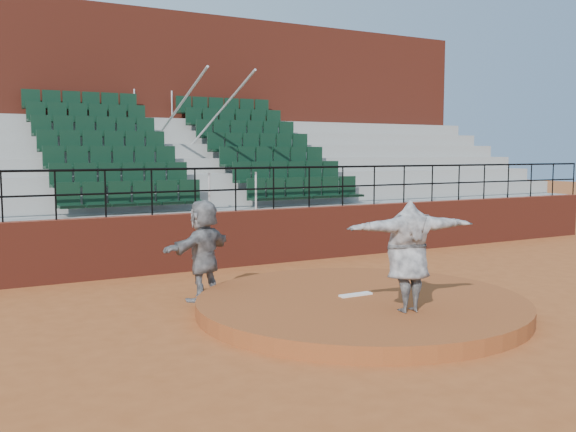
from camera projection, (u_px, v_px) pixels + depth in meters
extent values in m
plane|color=#A15024|center=(361.00, 312.00, 10.75)|extent=(90.00, 90.00, 0.00)
cylinder|color=brown|center=(361.00, 305.00, 10.73)|extent=(5.50, 5.50, 0.25)
cube|color=white|center=(356.00, 295.00, 10.85)|extent=(0.60, 0.15, 0.03)
cube|color=maroon|center=(236.00, 239.00, 15.02)|extent=(24.00, 0.30, 1.30)
cylinder|color=black|center=(235.00, 168.00, 14.86)|extent=(24.00, 0.05, 0.05)
cylinder|color=black|center=(236.00, 190.00, 14.91)|extent=(24.00, 0.04, 0.04)
cylinder|color=black|center=(2.00, 197.00, 12.48)|extent=(0.04, 0.04, 1.00)
cylinder|color=black|center=(55.00, 195.00, 12.97)|extent=(0.04, 0.04, 1.00)
cylinder|color=black|center=(105.00, 194.00, 13.45)|extent=(0.04, 0.04, 1.00)
cylinder|color=black|center=(152.00, 192.00, 13.94)|extent=(0.04, 0.04, 1.00)
cylinder|color=black|center=(195.00, 191.00, 14.42)|extent=(0.04, 0.04, 1.00)
cylinder|color=black|center=(236.00, 190.00, 14.91)|extent=(0.04, 0.04, 1.00)
cylinder|color=black|center=(274.00, 188.00, 15.40)|extent=(0.04, 0.04, 1.00)
cylinder|color=black|center=(309.00, 187.00, 15.88)|extent=(0.04, 0.04, 1.00)
cylinder|color=black|center=(343.00, 186.00, 16.37)|extent=(0.04, 0.04, 1.00)
cylinder|color=black|center=(374.00, 185.00, 16.85)|extent=(0.04, 0.04, 1.00)
cylinder|color=black|center=(404.00, 184.00, 17.34)|extent=(0.04, 0.04, 1.00)
cylinder|color=black|center=(432.00, 184.00, 17.82)|extent=(0.04, 0.04, 1.00)
cylinder|color=black|center=(459.00, 183.00, 18.31)|extent=(0.04, 0.04, 1.00)
cylinder|color=black|center=(484.00, 182.00, 18.80)|extent=(0.04, 0.04, 1.00)
cylinder|color=black|center=(508.00, 181.00, 19.28)|extent=(0.04, 0.04, 1.00)
cylinder|color=black|center=(531.00, 180.00, 19.77)|extent=(0.04, 0.04, 1.00)
cylinder|color=black|center=(553.00, 180.00, 20.25)|extent=(0.04, 0.04, 1.00)
cylinder|color=black|center=(574.00, 179.00, 20.74)|extent=(0.04, 0.04, 1.00)
cube|color=gray|center=(226.00, 236.00, 15.52)|extent=(24.00, 0.85, 1.30)
cube|color=black|center=(133.00, 197.00, 14.34)|extent=(3.30, 0.48, 0.72)
cube|color=black|center=(306.00, 191.00, 16.53)|extent=(3.30, 0.48, 0.72)
cube|color=gray|center=(213.00, 224.00, 16.24)|extent=(24.00, 0.85, 1.70)
cube|color=black|center=(123.00, 178.00, 15.04)|extent=(3.30, 0.48, 0.72)
cube|color=black|center=(290.00, 175.00, 17.22)|extent=(3.30, 0.48, 0.72)
cube|color=gray|center=(200.00, 214.00, 16.96)|extent=(24.00, 0.85, 2.10)
cube|color=black|center=(113.00, 161.00, 15.74)|extent=(3.30, 0.48, 0.72)
cube|color=black|center=(275.00, 160.00, 17.92)|extent=(3.30, 0.48, 0.72)
cube|color=gray|center=(189.00, 204.00, 17.68)|extent=(24.00, 0.85, 2.50)
cube|color=black|center=(104.00, 145.00, 16.44)|extent=(3.30, 0.48, 0.72)
cube|color=black|center=(261.00, 146.00, 18.62)|extent=(3.30, 0.48, 0.72)
cube|color=gray|center=(178.00, 195.00, 18.40)|extent=(24.00, 0.85, 2.90)
cube|color=black|center=(96.00, 130.00, 17.13)|extent=(3.30, 0.48, 0.72)
cube|color=black|center=(248.00, 133.00, 19.32)|extent=(3.30, 0.48, 0.72)
cube|color=gray|center=(168.00, 186.00, 19.12)|extent=(24.00, 0.85, 3.30)
cube|color=black|center=(89.00, 116.00, 17.83)|extent=(3.30, 0.48, 0.72)
cube|color=black|center=(236.00, 120.00, 20.02)|extent=(3.30, 0.48, 0.72)
cube|color=gray|center=(159.00, 179.00, 19.83)|extent=(24.00, 0.85, 3.70)
cube|color=black|center=(82.00, 104.00, 18.53)|extent=(3.30, 0.48, 0.72)
cube|color=black|center=(225.00, 109.00, 20.72)|extent=(3.30, 0.48, 0.72)
cylinder|color=silver|center=(166.00, 125.00, 17.17)|extent=(0.06, 5.97, 2.46)
cylinder|color=silver|center=(208.00, 126.00, 17.76)|extent=(0.06, 5.97, 2.46)
cube|color=maroon|center=(140.00, 126.00, 21.34)|extent=(24.00, 3.00, 7.10)
imported|color=black|center=(408.00, 256.00, 9.69)|extent=(2.16, 0.97, 1.70)
imported|color=black|center=(203.00, 250.00, 11.57)|extent=(1.74, 1.31, 1.83)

